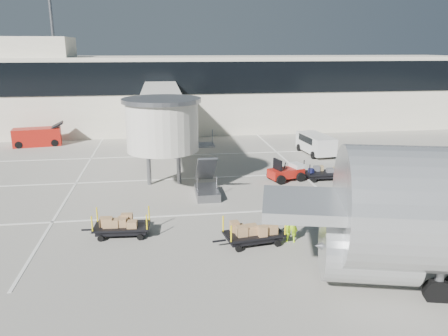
{
  "coord_description": "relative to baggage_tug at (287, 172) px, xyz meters",
  "views": [
    {
      "loc": [
        -4.06,
        -20.65,
        8.96
      ],
      "look_at": [
        -0.44,
        4.25,
        2.0
      ],
      "focal_mm": 35.0,
      "sensor_mm": 36.0,
      "label": 1
    }
  ],
  "objects": [
    {
      "name": "box_cart_near",
      "position": [
        -4.34,
        -9.63,
        -0.04
      ],
      "size": [
        3.45,
        1.77,
        1.33
      ],
      "rotation": [
        0.0,
        0.0,
        0.15
      ],
      "color": "black",
      "rests_on": "ground"
    },
    {
      "name": "minivan",
      "position": [
        4.63,
        7.27,
        0.44
      ],
      "size": [
        2.33,
        4.63,
        1.7
      ],
      "rotation": [
        0.0,
        0.0,
        0.1
      ],
      "color": "silver",
      "rests_on": "ground"
    },
    {
      "name": "jet_bridge",
      "position": [
        -8.43,
        4.67,
        3.7
      ],
      "size": [
        5.7,
        20.4,
        6.03
      ],
      "color": "beige",
      "rests_on": "ground"
    },
    {
      "name": "belt_loader",
      "position": [
        -20.11,
        14.25,
        0.25
      ],
      "size": [
        4.73,
        2.41,
        2.18
      ],
      "rotation": [
        0.0,
        0.0,
        0.16
      ],
      "color": "#9C150E",
      "rests_on": "ground"
    },
    {
      "name": "ground",
      "position": [
        -4.46,
        -7.59,
        -0.58
      ],
      "size": [
        140.0,
        140.0,
        0.0
      ],
      "primitive_type": "plane",
      "color": "#AFAA9C",
      "rests_on": "ground"
    },
    {
      "name": "lane_markings",
      "position": [
        -5.13,
        1.74,
        -0.57
      ],
      "size": [
        40.0,
        30.0,
        0.02
      ],
      "color": "silver",
      "rests_on": "ground"
    },
    {
      "name": "terminal",
      "position": [
        -4.81,
        22.35,
        3.52
      ],
      "size": [
        64.0,
        12.11,
        15.2
      ],
      "color": "beige",
      "rests_on": "ground"
    },
    {
      "name": "suitcase_cart",
      "position": [
        2.58,
        -0.26,
        -0.12
      ],
      "size": [
        3.34,
        1.36,
        1.31
      ],
      "rotation": [
        0.0,
        0.0,
        -0.0
      ],
      "color": "black",
      "rests_on": "ground"
    },
    {
      "name": "ground_worker",
      "position": [
        -2.59,
        -9.73,
        0.31
      ],
      "size": [
        0.74,
        0.58,
        1.78
      ],
      "primitive_type": "imported",
      "rotation": [
        0.0,
        0.0,
        -0.26
      ],
      "color": "#B4F81A",
      "rests_on": "ground"
    },
    {
      "name": "box_cart_far",
      "position": [
        -10.66,
        -7.83,
        -0.06
      ],
      "size": [
        3.34,
        1.51,
        1.29
      ],
      "rotation": [
        0.0,
        0.0,
        -0.07
      ],
      "color": "black",
      "rests_on": "ground"
    },
    {
      "name": "baggage_tug",
      "position": [
        0.0,
        0.0,
        0.0
      ],
      "size": [
        2.67,
        2.12,
        1.6
      ],
      "rotation": [
        0.0,
        0.0,
        0.29
      ],
      "color": "#9C150E",
      "rests_on": "ground"
    }
  ]
}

